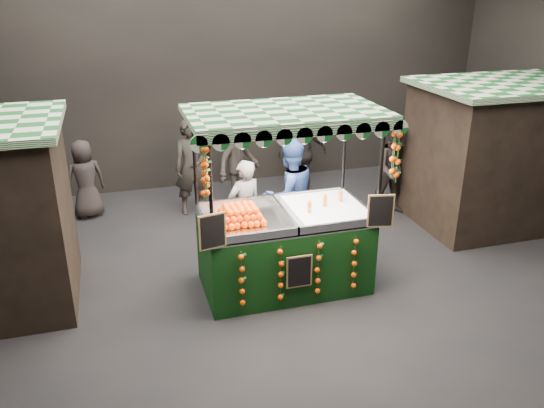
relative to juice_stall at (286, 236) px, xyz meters
name	(u,v)px	position (x,y,z in m)	size (l,w,h in m)	color
ground	(293,294)	(0.05, -0.25, -0.83)	(12.00, 12.00, 0.00)	black
market_hall	(297,56)	(0.05, -0.25, 2.56)	(12.10, 10.10, 5.05)	black
neighbour_stall_right	(498,154)	(4.45, 1.25, 0.48)	(3.00, 2.20, 2.60)	black
juice_stall	(286,236)	(0.00, 0.00, 0.00)	(2.74, 1.61, 2.66)	black
vendor_grey	(245,209)	(-0.32, 1.16, -0.01)	(0.69, 0.56, 1.64)	slate
vendor_blue	(289,195)	(0.44, 1.18, 0.14)	(1.08, 0.92, 1.93)	#2B468C
shopper_0	(192,167)	(-0.86, 3.18, 0.10)	(0.70, 0.48, 1.85)	#282521
shopper_1	(395,169)	(2.85, 2.07, 0.06)	(0.97, 0.81, 1.78)	black
shopper_2	(303,153)	(1.52, 3.60, 0.06)	(1.06, 0.48, 1.77)	black
shopper_3	(239,159)	(0.13, 3.52, 0.06)	(1.32, 1.21, 1.78)	#2C2723
shopper_4	(85,179)	(-2.83, 3.56, -0.07)	(0.85, 0.68, 1.51)	#2E2625
shopper_5	(422,146)	(4.34, 3.60, -0.04)	(0.87, 1.53, 1.58)	#282221
shopper_6	(297,142)	(1.66, 4.35, 0.06)	(0.48, 0.68, 1.78)	black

